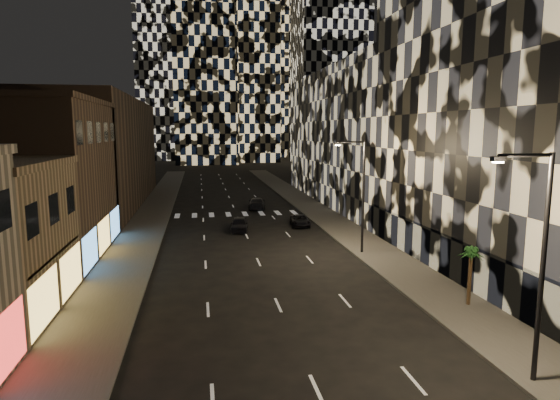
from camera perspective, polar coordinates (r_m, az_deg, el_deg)
name	(u,v)px	position (r m, az deg, el deg)	size (l,w,h in m)	color
sidewalk_left	(151,216)	(56.51, -15.46, -1.89)	(4.00, 120.00, 0.15)	#47443F
sidewalk_right	(318,211)	(58.00, 4.60, -1.35)	(4.00, 120.00, 0.15)	#47443F
curb_left	(169,215)	(56.34, -13.34, -1.84)	(0.20, 120.00, 0.15)	#4C4C47
curb_right	(301,212)	(57.52, 2.57, -1.41)	(0.20, 120.00, 0.15)	#4C4C47
retail_brown	(34,182)	(41.07, -27.82, 1.98)	(10.00, 15.00, 12.00)	brown
retail_filler_left	(102,153)	(66.64, -20.89, 5.39)	(10.00, 40.00, 14.00)	brown
midrise_right	(546,115)	(38.48, 29.71, 8.95)	(16.00, 25.00, 22.00)	#232326
midrise_base	(438,251)	(35.16, 18.76, -5.88)	(0.60, 25.00, 3.00)	#383838
midrise_filler_right	(376,137)	(66.91, 11.58, 7.50)	(16.00, 40.00, 18.00)	#232326
tower_center_low	(203,1)	(150.14, -9.35, 22.86)	(18.00, 18.00, 95.00)	black
streetlight_near	(538,253)	(20.39, 28.96, -5.62)	(2.55, 0.25, 9.00)	black
streetlight_far	(361,189)	(37.81, 9.79, 1.38)	(2.55, 0.25, 9.00)	black
car_dark_midlane	(239,224)	(46.77, -4.98, -2.96)	(1.65, 4.09, 1.39)	black
car_dark_oncoming	(257,203)	(59.84, -2.84, -0.40)	(2.03, 4.99, 1.45)	black
car_dark_rightlane	(300,221)	(49.12, 2.46, -2.53)	(1.90, 4.11, 1.14)	black
palm_tree	(471,257)	(28.48, 22.26, -6.44)	(1.72, 1.70, 3.37)	#47331E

